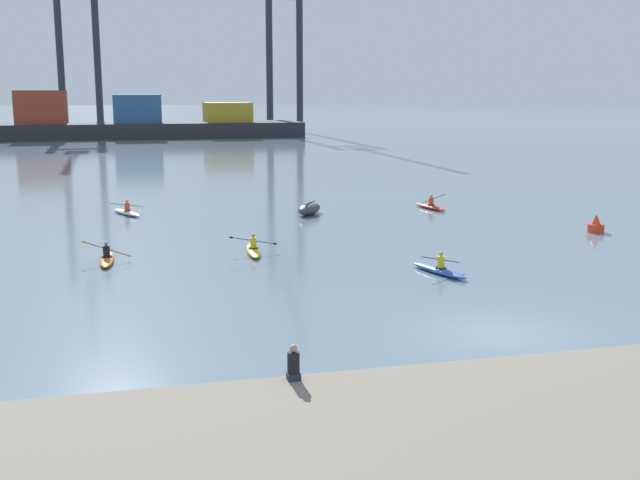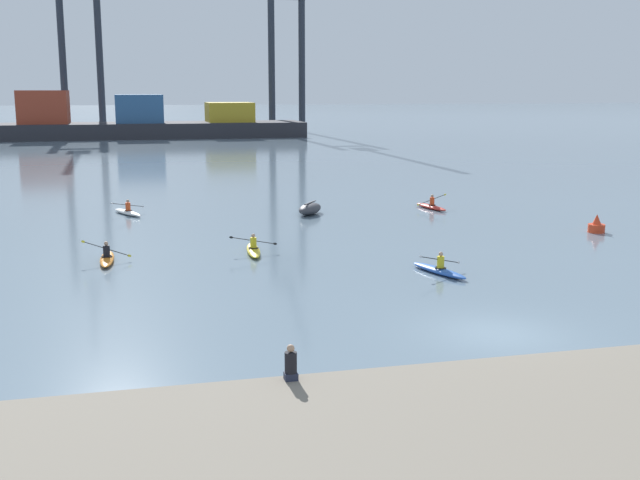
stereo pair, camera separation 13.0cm
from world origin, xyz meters
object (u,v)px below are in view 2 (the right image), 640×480
(capsized_dinghy, at_px, (310,209))
(channel_buoy, at_px, (596,226))
(gantry_crane_west, at_px, (79,26))
(kayak_blue, at_px, (439,270))
(seated_onlooker, at_px, (291,364))
(kayak_white, at_px, (128,212))
(kayak_red, at_px, (431,206))
(container_barge, at_px, (135,123))
(kayak_yellow, at_px, (253,250))
(kayak_orange, at_px, (107,258))
(gantry_crane_west_mid, at_px, (287,26))

(capsized_dinghy, xyz_separation_m, channel_buoy, (13.68, -9.81, 0.01))
(gantry_crane_west, height_order, kayak_blue, gantry_crane_west)
(capsized_dinghy, relative_size, seated_onlooker, 3.10)
(kayak_white, bearing_deg, kayak_red, -6.83)
(kayak_blue, bearing_deg, capsized_dinghy, 95.62)
(capsized_dinghy, distance_m, kayak_red, 8.19)
(gantry_crane_west, relative_size, seated_onlooker, 41.98)
(gantry_crane_west, height_order, capsized_dinghy, gantry_crane_west)
(container_barge, xyz_separation_m, kayak_yellow, (4.18, -94.15, -2.21))
(kayak_white, bearing_deg, kayak_orange, -93.99)
(channel_buoy, xyz_separation_m, kayak_white, (-24.69, 12.44, -0.19))
(channel_buoy, relative_size, kayak_white, 0.30)
(kayak_orange, bearing_deg, capsized_dinghy, 42.77)
(kayak_red, height_order, kayak_white, kayak_red)
(kayak_orange, bearing_deg, channel_buoy, 2.81)
(capsized_dinghy, distance_m, kayak_white, 11.32)
(kayak_blue, bearing_deg, channel_buoy, 30.17)
(capsized_dinghy, height_order, kayak_yellow, kayak_yellow)
(channel_buoy, height_order, kayak_white, channel_buoy)
(container_barge, height_order, capsized_dinghy, container_barge)
(container_barge, distance_m, kayak_white, 80.81)
(channel_buoy, height_order, kayak_yellow, channel_buoy)
(gantry_crane_west_mid, height_order, kayak_yellow, gantry_crane_west_mid)
(channel_buoy, height_order, kayak_red, channel_buoy)
(container_barge, xyz_separation_m, kayak_red, (17.63, -83.07, -2.21))
(container_barge, distance_m, kayak_yellow, 94.27)
(capsized_dinghy, bearing_deg, kayak_orange, -137.23)
(container_barge, bearing_deg, kayak_red, -78.02)
(kayak_orange, xyz_separation_m, kayak_blue, (13.62, -5.73, -0.00))
(channel_buoy, distance_m, seated_onlooker, 28.38)
(container_barge, bearing_deg, channel_buoy, -76.07)
(channel_buoy, relative_size, kayak_blue, 0.29)
(capsized_dinghy, bearing_deg, kayak_blue, -84.38)
(container_barge, relative_size, kayak_red, 15.30)
(capsized_dinghy, distance_m, kayak_orange, 16.30)
(container_barge, relative_size, channel_buoy, 52.83)
(gantry_crane_west, xyz_separation_m, channel_buoy, (31.59, -107.97, -18.14))
(kayak_yellow, bearing_deg, capsized_dinghy, 63.89)
(gantry_crane_west, xyz_separation_m, kayak_red, (26.10, -97.82, -18.33))
(gantry_crane_west_mid, relative_size, seated_onlooker, 41.60)
(kayak_white, bearing_deg, gantry_crane_west_mid, 72.49)
(kayak_white, distance_m, seated_onlooker, 31.84)
(channel_buoy, bearing_deg, kayak_orange, -177.19)
(gantry_crane_west_mid, bearing_deg, kayak_white, -107.51)
(gantry_crane_west, height_order, channel_buoy, gantry_crane_west)
(gantry_crane_west, relative_size, kayak_orange, 11.00)
(channel_buoy, distance_m, kayak_red, 11.53)
(gantry_crane_west, distance_m, kayak_red, 102.89)
(gantry_crane_west, distance_m, kayak_yellow, 111.16)
(gantry_crane_west, height_order, kayak_red, gantry_crane_west)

